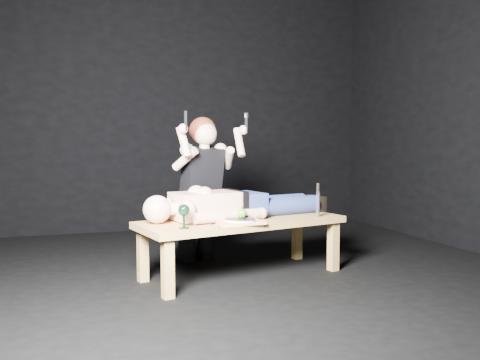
{
  "coord_description": "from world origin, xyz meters",
  "views": [
    {
      "loc": [
        -1.12,
        -3.49,
        1.02
      ],
      "look_at": [
        0.11,
        0.18,
        0.75
      ],
      "focal_mm": 37.09,
      "sensor_mm": 36.0,
      "label": 1
    }
  ],
  "objects_px": {
    "lying_man": "(241,200)",
    "serving_tray": "(240,222)",
    "kneeling_woman": "(198,188)",
    "carving_knife": "(318,200)",
    "table": "(242,247)",
    "goblet": "(184,216)"
  },
  "relations": [
    {
      "from": "lying_man",
      "to": "serving_tray",
      "type": "height_order",
      "value": "lying_man"
    },
    {
      "from": "kneeling_woman",
      "to": "carving_knife",
      "type": "distance_m",
      "value": 1.05
    },
    {
      "from": "table",
      "to": "carving_knife",
      "type": "bearing_deg",
      "value": -19.51
    },
    {
      "from": "serving_tray",
      "to": "goblet",
      "type": "height_order",
      "value": "goblet"
    },
    {
      "from": "goblet",
      "to": "lying_man",
      "type": "bearing_deg",
      "value": 36.48
    },
    {
      "from": "table",
      "to": "goblet",
      "type": "relative_size",
      "value": 9.5
    },
    {
      "from": "goblet",
      "to": "carving_knife",
      "type": "bearing_deg",
      "value": 11.08
    },
    {
      "from": "carving_knife",
      "to": "goblet",
      "type": "bearing_deg",
      "value": 178.66
    },
    {
      "from": "serving_tray",
      "to": "carving_knife",
      "type": "distance_m",
      "value": 0.73
    },
    {
      "from": "table",
      "to": "serving_tray",
      "type": "xyz_separation_m",
      "value": [
        -0.09,
        -0.21,
        0.24
      ]
    },
    {
      "from": "goblet",
      "to": "serving_tray",
      "type": "bearing_deg",
      "value": 11.2
    },
    {
      "from": "table",
      "to": "lying_man",
      "type": "height_order",
      "value": "lying_man"
    },
    {
      "from": "lying_man",
      "to": "kneeling_woman",
      "type": "relative_size",
      "value": 1.24
    },
    {
      "from": "goblet",
      "to": "kneeling_woman",
      "type": "bearing_deg",
      "value": 70.35
    },
    {
      "from": "kneeling_woman",
      "to": "goblet",
      "type": "height_order",
      "value": "kneeling_woman"
    },
    {
      "from": "serving_tray",
      "to": "goblet",
      "type": "xyz_separation_m",
      "value": [
        -0.43,
        -0.09,
        0.07
      ]
    },
    {
      "from": "table",
      "to": "goblet",
      "type": "bearing_deg",
      "value": -162.62
    },
    {
      "from": "lying_man",
      "to": "goblet",
      "type": "xyz_separation_m",
      "value": [
        -0.55,
        -0.41,
        -0.05
      ]
    },
    {
      "from": "serving_tray",
      "to": "goblet",
      "type": "relative_size",
      "value": 1.94
    },
    {
      "from": "kneeling_woman",
      "to": "lying_man",
      "type": "bearing_deg",
      "value": -76.63
    },
    {
      "from": "lying_man",
      "to": "carving_knife",
      "type": "height_order",
      "value": "carving_knife"
    },
    {
      "from": "carving_knife",
      "to": "lying_man",
      "type": "bearing_deg",
      "value": 150.3
    }
  ]
}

